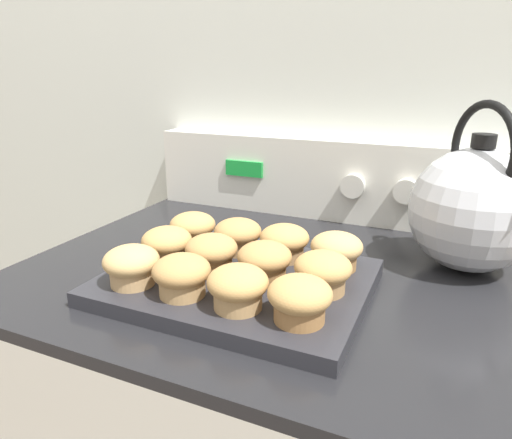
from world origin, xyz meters
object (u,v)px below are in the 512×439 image
at_px(muffin_r2_c1, 238,235).
at_px(muffin_r2_c3, 336,250).
at_px(muffin_pan, 238,282).
at_px(muffin_r2_c2, 284,241).
at_px(muffin_r2_c0, 193,228).
at_px(muffin_r0_c0, 132,265).
at_px(muffin_r0_c2, 238,287).
at_px(muffin_r0_c3, 300,299).
at_px(tea_kettle, 474,208).
at_px(muffin_r1_c1, 212,252).
at_px(muffin_r1_c0, 167,244).
at_px(muffin_r1_c3, 323,272).
at_px(muffin_r0_c1, 182,275).
at_px(muffin_r1_c2, 265,261).

distance_m(muffin_r2_c1, muffin_r2_c3, 0.16).
distance_m(muffin_pan, muffin_r2_c1, 0.10).
bearing_deg(muffin_r2_c1, muffin_r2_c2, 2.36).
distance_m(muffin_r2_c0, muffin_r2_c3, 0.24).
bearing_deg(muffin_r0_c0, muffin_pan, 35.26).
bearing_deg(muffin_r0_c2, muffin_r0_c3, 1.36).
bearing_deg(tea_kettle, muffin_r0_c2, -130.87).
distance_m(muffin_r1_c1, muffin_r2_c0, 0.11).
height_order(muffin_r1_c0, muffin_r2_c1, same).
bearing_deg(muffin_r1_c0, muffin_r1_c3, 0.12).
xyz_separation_m(muffin_r2_c1, muffin_r2_c3, (0.16, 0.00, 0.00)).
bearing_deg(muffin_r0_c0, muffin_r0_c1, 0.62).
height_order(muffin_pan, muffin_r0_c1, muffin_r0_c1).
bearing_deg(muffin_r2_c1, muffin_r2_c0, -179.33).
distance_m(muffin_pan, muffin_r2_c2, 0.10).
distance_m(muffin_r2_c0, tea_kettle, 0.44).
distance_m(muffin_r1_c0, muffin_r1_c1, 0.08).
relative_size(muffin_r2_c1, muffin_r2_c3, 1.00).
height_order(muffin_r1_c3, muffin_r2_c2, same).
distance_m(muffin_r0_c0, tea_kettle, 0.51).
relative_size(muffin_r1_c0, tea_kettle, 0.29).
bearing_deg(muffin_pan, muffin_r1_c1, -178.74).
relative_size(muffin_r1_c0, muffin_r1_c3, 1.00).
relative_size(muffin_r1_c0, muffin_r1_c1, 1.00).
height_order(muffin_r1_c0, muffin_r2_c2, same).
distance_m(muffin_r0_c3, muffin_r1_c2, 0.12).
distance_m(muffin_r0_c0, muffin_r2_c0, 0.16).
distance_m(muffin_r0_c0, muffin_r2_c1, 0.18).
bearing_deg(tea_kettle, muffin_r1_c0, -152.96).
relative_size(muffin_r1_c1, muffin_r2_c1, 1.00).
bearing_deg(muffin_r1_c3, muffin_r0_c1, -152.92).
xyz_separation_m(muffin_r1_c0, muffin_r2_c3, (0.24, 0.08, 0.00)).
relative_size(muffin_r1_c1, muffin_r2_c2, 1.00).
bearing_deg(muffin_r1_c2, muffin_r1_c1, -177.51).
bearing_deg(muffin_r1_c0, muffin_r2_c1, 45.00).
distance_m(muffin_pan, muffin_r0_c3, 0.15).
height_order(muffin_r2_c3, tea_kettle, tea_kettle).
bearing_deg(muffin_r1_c2, muffin_r2_c3, 44.11).
bearing_deg(muffin_r2_c0, tea_kettle, 17.69).
height_order(muffin_r1_c3, tea_kettle, tea_kettle).
xyz_separation_m(muffin_r1_c0, muffin_r2_c0, (-0.00, 0.08, 0.00)).
distance_m(muffin_r0_c1, muffin_r0_c3, 0.16).
bearing_deg(muffin_r2_c0, muffin_r1_c3, -17.70).
relative_size(muffin_r1_c0, muffin_r2_c2, 1.00).
xyz_separation_m(muffin_r1_c2, tea_kettle, (0.26, 0.21, 0.05)).
distance_m(muffin_r1_c3, muffin_r2_c2, 0.12).
xyz_separation_m(muffin_r2_c0, muffin_r2_c3, (0.24, 0.00, 0.00)).
relative_size(muffin_pan, muffin_r2_c1, 4.79).
bearing_deg(muffin_r0_c1, muffin_r1_c0, 133.89).
height_order(muffin_r1_c2, muffin_r1_c3, same).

